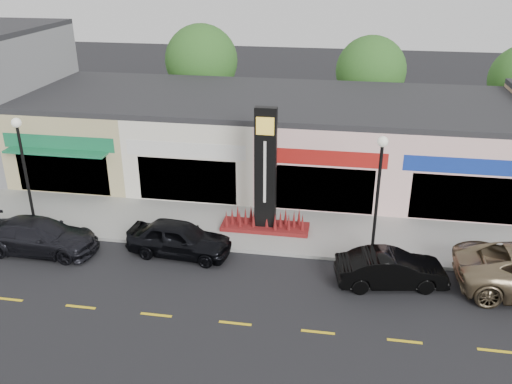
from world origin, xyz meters
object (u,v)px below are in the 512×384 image
at_px(pylon_sign, 265,188).
at_px(car_black_sedan, 179,238).
at_px(lamp_east_near, 378,186).
at_px(car_dark_sedan, 40,236).
at_px(car_black_conv, 391,269).
at_px(lamp_west_near, 24,163).

relative_size(pylon_sign, car_black_sedan, 1.30).
distance_m(lamp_east_near, pylon_sign, 5.42).
height_order(lamp_east_near, car_black_sedan, lamp_east_near).
height_order(pylon_sign, car_dark_sedan, pylon_sign).
bearing_deg(car_black_sedan, pylon_sign, -46.53).
height_order(car_black_sedan, car_black_conv, car_black_sedan).
relative_size(lamp_west_near, lamp_east_near, 1.00).
xyz_separation_m(lamp_west_near, car_black_sedan, (7.58, -1.04, -2.69)).
distance_m(car_dark_sedan, car_black_conv, 15.32).
height_order(pylon_sign, car_black_conv, pylon_sign).
height_order(lamp_west_near, pylon_sign, pylon_sign).
bearing_deg(car_dark_sedan, car_black_conv, -90.12).
bearing_deg(lamp_west_near, car_black_sedan, -7.79).
relative_size(lamp_west_near, car_black_conv, 1.25).
bearing_deg(car_black_conv, lamp_west_near, 73.22).
height_order(lamp_west_near, car_black_sedan, lamp_west_near).
bearing_deg(car_black_conv, car_dark_sedan, 79.38).
xyz_separation_m(lamp_west_near, car_dark_sedan, (1.35, -1.82, -2.72)).
xyz_separation_m(lamp_east_near, car_black_conv, (0.67, -1.99, -2.75)).
height_order(lamp_west_near, car_dark_sedan, lamp_west_near).
bearing_deg(pylon_sign, car_dark_sedan, -159.99).
distance_m(pylon_sign, car_black_conv, 6.94).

